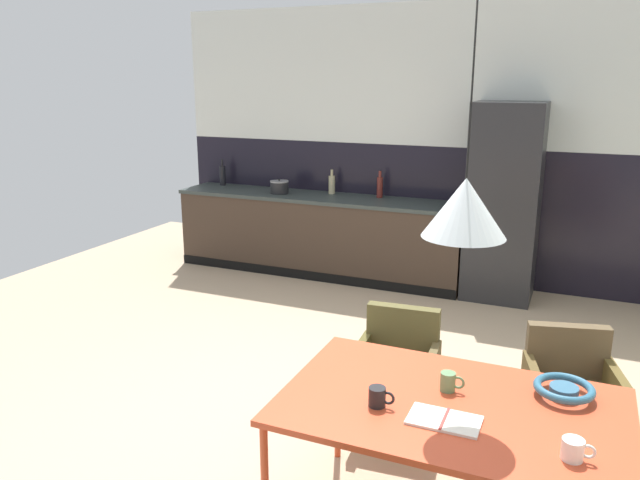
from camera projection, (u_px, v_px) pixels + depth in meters
ground_plane at (318, 425)px, 3.92m from camera, size 8.71×8.71×0.00m
back_wall_splashback_dark at (439, 213)px, 6.66m from camera, size 6.06×0.12×1.44m
back_wall_panel_upper at (446, 75)px, 6.29m from camera, size 6.06×0.12×1.44m
kitchen_counter at (319, 234)px, 6.90m from camera, size 3.26×0.63×0.88m
refrigerator_column at (504, 202)px, 6.01m from camera, size 0.66×0.60×1.92m
dining_table at (452, 412)px, 2.77m from camera, size 1.52×0.96×0.73m
armchair_facing_counter at (398, 355)px, 3.81m from camera, size 0.52×0.51×0.76m
armchair_far_side at (570, 377)px, 3.48m from camera, size 0.58×0.57×0.77m
fruit_bowl at (564, 389)px, 2.81m from camera, size 0.27×0.27×0.06m
open_book at (444, 420)px, 2.62m from camera, size 0.30×0.18×0.02m
mug_tall_blue at (449, 382)px, 2.86m from camera, size 0.11×0.07×0.09m
mug_short_terracotta at (574, 449)px, 2.35m from camera, size 0.13×0.08×0.08m
mug_white_ceramic at (378, 397)px, 2.73m from camera, size 0.12×0.08×0.09m
cooking_pot at (279, 187)px, 6.90m from camera, size 0.21×0.21×0.17m
bottle_wine_green at (332, 184)px, 6.88m from camera, size 0.07×0.07×0.27m
bottle_spice_small at (223, 175)px, 7.42m from camera, size 0.07×0.07×0.31m
bottle_oil_tall at (380, 187)px, 6.65m from camera, size 0.06×0.06×0.29m
pendant_lamp_over_table_near at (465, 207)px, 2.55m from camera, size 0.35×0.35×1.34m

